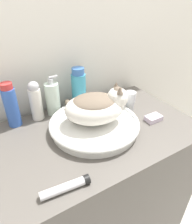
# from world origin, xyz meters

# --- Properties ---
(wall_back) EXTENTS (8.00, 0.05, 2.40)m
(wall_back) POSITION_xyz_m (0.00, 0.62, 1.20)
(wall_back) COLOR silver
(wall_back) RESTS_ON ground_plane
(vanity_counter) EXTENTS (1.00, 0.57, 0.85)m
(vanity_counter) POSITION_xyz_m (0.00, 0.28, 0.43)
(vanity_counter) COLOR #56514C
(vanity_counter) RESTS_ON ground_plane
(sink_basin) EXTENTS (0.40, 0.40, 0.05)m
(sink_basin) POSITION_xyz_m (0.04, 0.29, 0.88)
(sink_basin) COLOR silver
(sink_basin) RESTS_ON vanity_counter
(cat) EXTENTS (0.30, 0.33, 0.16)m
(cat) POSITION_xyz_m (0.05, 0.29, 0.97)
(cat) COLOR silver
(cat) RESTS_ON sink_basin
(faucet) EXTENTS (0.15, 0.06, 0.14)m
(faucet) POSITION_xyz_m (0.26, 0.33, 0.92)
(faucet) COLOR silver
(faucet) RESTS_ON vanity_counter
(soap_pump_bottle) EXTENTS (0.07, 0.07, 0.20)m
(soap_pump_bottle) POSITION_xyz_m (-0.06, 0.51, 0.94)
(soap_pump_bottle) COLOR silver
(soap_pump_bottle) RESTS_ON vanity_counter
(mouthwash_bottle) EXTENTS (0.07, 0.07, 0.21)m
(mouthwash_bottle) POSITION_xyz_m (0.08, 0.51, 0.96)
(mouthwash_bottle) COLOR teal
(mouthwash_bottle) RESTS_ON vanity_counter
(shampoo_bottle_tall) EXTENTS (0.06, 0.06, 0.21)m
(shampoo_bottle_tall) POSITION_xyz_m (-0.26, 0.51, 0.95)
(shampoo_bottle_tall) COLOR #335BB7
(shampoo_bottle_tall) RESTS_ON vanity_counter
(lotion_bottle_white) EXTENTS (0.06, 0.06, 0.19)m
(lotion_bottle_white) POSITION_xyz_m (-0.15, 0.51, 0.95)
(lotion_bottle_white) COLOR white
(lotion_bottle_white) RESTS_ON vanity_counter
(cream_tube) EXTENTS (0.16, 0.04, 0.03)m
(cream_tube) POSITION_xyz_m (-0.20, 0.06, 0.87)
(cream_tube) COLOR silver
(cream_tube) RESTS_ON vanity_counter
(soap_bar) EXTENTS (0.08, 0.05, 0.02)m
(soap_bar) POSITION_xyz_m (0.32, 0.21, 0.87)
(soap_bar) COLOR silver
(soap_bar) RESTS_ON vanity_counter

